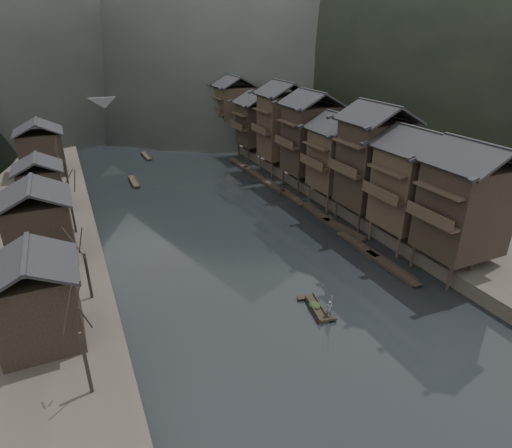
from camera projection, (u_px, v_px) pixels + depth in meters
water at (266, 270)px, 44.17m from camera, size 300.00×300.00×0.00m
right_bank at (335, 143)px, 90.06m from camera, size 40.00×200.00×1.80m
stilt_houses at (317, 133)px, 62.85m from camera, size 9.00×67.60×15.36m
left_houses at (39, 187)px, 50.90m from camera, size 8.10×53.20×8.73m
bare_trees at (74, 207)px, 43.22m from camera, size 3.64×42.95×7.28m
moored_sampans at (299, 203)px, 60.77m from camera, size 2.71×49.08×0.47m
midriver_boats at (141, 168)px, 76.39m from camera, size 6.04×20.90×0.45m
stone_bridge at (137, 111)px, 101.87m from camera, size 40.00×6.00×9.00m
hero_sampan at (316, 308)px, 37.85m from camera, size 1.73×4.46×0.43m
cargo_heap at (315, 302)px, 37.79m from camera, size 0.97×1.27×0.58m
boatman at (329, 307)px, 36.30m from camera, size 0.70×0.65×1.60m
bamboo_pole at (334, 282)px, 35.37m from camera, size 1.35×1.73×3.27m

